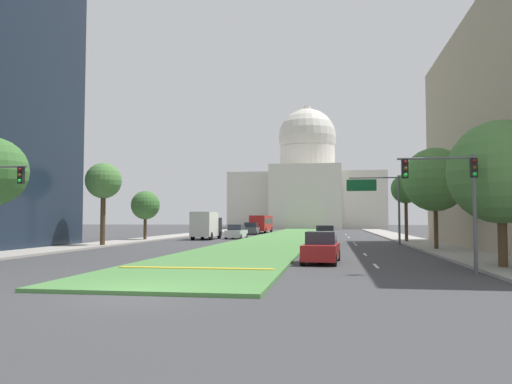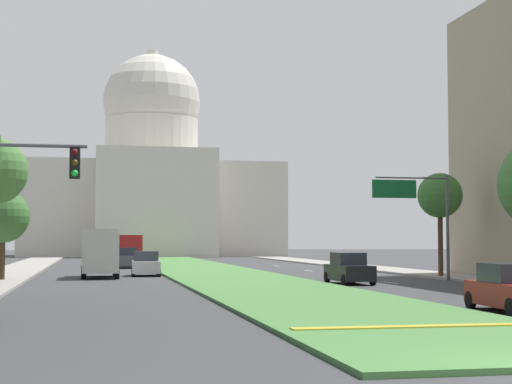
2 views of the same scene
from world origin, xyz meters
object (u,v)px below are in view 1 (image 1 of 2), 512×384
object	(u,v)px
street_tree_right_near	(501,172)
sedan_very_far	(250,228)
sedan_far_horizon	(252,229)
sedan_midblock	(325,236)
street_tree_right_mid	(435,180)
street_tree_right_far	(406,189)
box_truck_delivery	(206,225)
overhead_guide_sign	(380,195)
city_bus	(262,223)
traffic_light_near_right	(454,187)
capitol_building	(307,184)
street_tree_left_far	(145,205)
street_tree_left_mid	(103,182)
sedan_lead_stopped	(321,248)
sedan_distant	(236,232)

from	to	relation	value
street_tree_right_near	sedan_very_far	world-z (taller)	street_tree_right_near
sedan_far_horizon	sedan_midblock	bearing A→B (deg)	-68.29
street_tree_right_mid	street_tree_right_far	world-z (taller)	street_tree_right_mid
street_tree_right_far	box_truck_delivery	size ratio (longest dim) A/B	1.08
sedan_midblock	overhead_guide_sign	bearing A→B (deg)	19.09
street_tree_right_mid	overhead_guide_sign	bearing A→B (deg)	110.94
overhead_guide_sign	street_tree_right_far	distance (m)	4.89
overhead_guide_sign	city_bus	distance (m)	39.09
traffic_light_near_right	street_tree_right_near	world-z (taller)	street_tree_right_near
capitol_building	overhead_guide_sign	bearing A→B (deg)	-82.52
traffic_light_near_right	sedan_very_far	bearing A→B (deg)	107.07
street_tree_left_far	street_tree_right_mid	bearing A→B (deg)	-24.67
traffic_light_near_right	box_truck_delivery	world-z (taller)	traffic_light_near_right
traffic_light_near_right	street_tree_left_mid	distance (m)	30.63
traffic_light_near_right	street_tree_left_far	bearing A→B (deg)	130.73
sedan_lead_stopped	city_bus	distance (m)	57.08
city_bus	street_tree_right_far	bearing A→B (deg)	-58.67
street_tree_right_mid	box_truck_delivery	xyz separation A→B (m)	(-22.38, 17.25, -3.71)
overhead_guide_sign	sedan_midblock	distance (m)	6.63
sedan_midblock	box_truck_delivery	bearing A→B (deg)	143.22
street_tree_right_far	sedan_lead_stopped	world-z (taller)	street_tree_right_far
street_tree_right_far	sedan_midblock	world-z (taller)	street_tree_right_far
capitol_building	sedan_midblock	distance (m)	84.18
capitol_building	sedan_very_far	distance (m)	45.77
traffic_light_near_right	street_tree_right_mid	size ratio (longest dim) A/B	0.66
capitol_building	traffic_light_near_right	world-z (taller)	capitol_building
street_tree_left_mid	street_tree_left_far	size ratio (longest dim) A/B	1.32
sedan_far_horizon	box_truck_delivery	distance (m)	18.48
sedan_midblock	sedan_very_far	bearing A→B (deg)	108.92
street_tree_left_far	sedan_very_far	world-z (taller)	street_tree_left_far
overhead_guide_sign	street_tree_left_mid	size ratio (longest dim) A/B	0.89
traffic_light_near_right	sedan_midblock	world-z (taller)	traffic_light_near_right
overhead_guide_sign	street_tree_right_far	bearing A→B (deg)	52.58
box_truck_delivery	sedan_far_horizon	bearing A→B (deg)	82.19
street_tree_left_far	sedan_lead_stopped	size ratio (longest dim) A/B	1.22
city_bus	sedan_very_far	bearing A→B (deg)	135.77
traffic_light_near_right	sedan_lead_stopped	xyz separation A→B (m)	(-5.81, 4.85, -2.99)
traffic_light_near_right	street_tree_right_near	size ratio (longest dim) A/B	0.74
overhead_guide_sign	street_tree_left_mid	world-z (taller)	street_tree_left_mid
sedan_far_horizon	box_truck_delivery	world-z (taller)	box_truck_delivery
capitol_building	sedan_distant	size ratio (longest dim) A/B	9.07
street_tree_left_mid	city_bus	size ratio (longest dim) A/B	0.66
overhead_guide_sign	sedan_lead_stopped	distance (m)	21.52
street_tree_right_mid	sedan_very_far	xyz separation A→B (m)	(-21.99, 46.36, -4.56)
traffic_light_near_right	capitol_building	bearing A→B (deg)	96.09
overhead_guide_sign	street_tree_left_far	bearing A→B (deg)	170.12
capitol_building	sedan_far_horizon	distance (m)	55.95
capitol_building	sedan_distant	distance (m)	71.57
box_truck_delivery	sedan_lead_stopped	bearing A→B (deg)	-64.42
sedan_far_horizon	sedan_very_far	distance (m)	11.03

